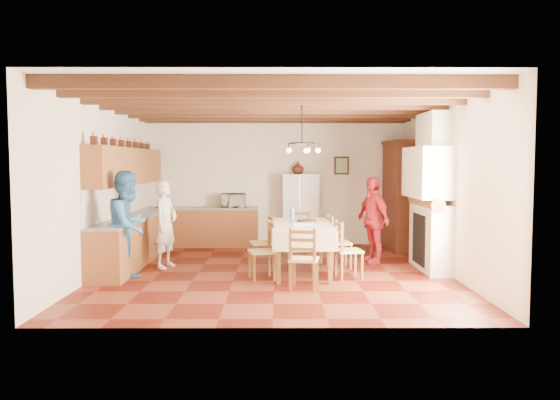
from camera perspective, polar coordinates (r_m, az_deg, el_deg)
The scene contains 31 objects.
floor at distance 9.69m, azimuth -0.59°, elevation -7.58°, with size 6.00×6.50×0.02m, color #471108.
ceiling at distance 9.55m, azimuth -0.60°, elevation 10.46°, with size 6.00×6.50×0.02m, color white.
wall_back at distance 12.76m, azimuth -0.50°, elevation 2.05°, with size 6.00×0.02×3.00m, color silver.
wall_front at distance 6.25m, azimuth -0.78°, elevation 0.01°, with size 6.00×0.02×3.00m, color silver.
wall_left at distance 9.98m, azimuth -18.14°, elevation 1.31°, with size 0.02×6.50×3.00m, color silver.
wall_right at distance 9.95m, azimuth 17.02°, elevation 1.32°, with size 0.02×6.50×3.00m, color silver.
ceiling_beams at distance 9.54m, azimuth -0.60°, elevation 9.87°, with size 6.00×6.30×0.16m, color #3A1D0F, non-canonical shape.
lower_cabinets_left at distance 11.00m, azimuth -14.80°, elevation -4.00°, with size 0.60×4.30×0.86m, color brown.
lower_cabinets_back at distance 12.64m, azimuth -7.56°, elevation -2.87°, with size 2.30×0.60×0.86m, color brown.
countertop_left at distance 10.95m, azimuth -14.84°, elevation -1.66°, with size 0.62×4.30×0.04m, color slate.
countertop_back at distance 12.59m, azimuth -7.58°, elevation -0.84°, with size 2.34×0.62×0.04m, color slate.
backsplash_left at distance 11.00m, azimuth -16.31°, elevation 0.01°, with size 0.03×4.30×0.60m, color silver.
backsplash_back at distance 12.85m, azimuth -7.43°, elevation 0.69°, with size 2.30×0.03×0.60m, color silver.
upper_cabinets at distance 10.93m, azimuth -15.57°, elevation 3.41°, with size 0.35×4.20×0.70m, color brown.
fireplace at distance 10.06m, azimuth 15.09°, elevation 0.82°, with size 0.56×1.60×2.80m, color beige, non-canonical shape.
wall_picture at distance 12.81m, azimuth 6.46°, elevation 3.60°, with size 0.34×0.03×0.42m, color black.
refrigerator at distance 12.65m, azimuth 1.99°, elevation -1.02°, with size 0.83×0.68×1.66m, color silver.
hutch at distance 12.25m, azimuth 12.45°, elevation 0.47°, with size 0.55×1.32×2.40m, color #3D1A11, non-canonical shape.
dining_table at distance 9.49m, azimuth 2.28°, elevation -2.99°, with size 1.03×1.99×0.86m.
chandelier at distance 9.42m, azimuth 2.31°, elevation 5.91°, with size 0.47×0.47×0.03m, color black.
chair_left_near at distance 9.02m, azimuth -1.92°, elevation -5.28°, with size 0.42×0.40×0.96m, color brown, non-canonical shape.
chair_left_far at distance 9.98m, azimuth -1.91°, elevation -4.38°, with size 0.42×0.40×0.96m, color brown, non-canonical shape.
chair_right_near at distance 9.17m, azimuth 7.21°, elevation -5.16°, with size 0.42×0.40×0.96m, color brown, non-canonical shape.
chair_right_far at distance 10.05m, azimuth 6.20°, elevation -4.35°, with size 0.42×0.40×0.96m, color brown, non-canonical shape.
chair_end_near at distance 8.31m, azimuth 2.50°, elevation -6.09°, with size 0.42×0.40×0.96m, color brown, non-canonical shape.
chair_end_far at distance 10.82m, azimuth 1.91°, elevation -3.73°, with size 0.42×0.40×0.96m, color brown, non-canonical shape.
person_man at distance 10.19m, azimuth -11.88°, elevation -2.47°, with size 0.58×0.38×1.60m, color silver.
person_woman_blue at distance 9.21m, azimuth -15.55°, elevation -2.61°, with size 0.87×0.68×1.80m, color teal.
person_woman_red at distance 10.58m, azimuth 9.66°, elevation -2.05°, with size 0.97×0.41×1.66m, color red.
microwave at distance 12.51m, azimuth -4.86°, elevation -0.05°, with size 0.56×0.38×0.31m, color silver.
fridge_vase at distance 12.60m, azimuth 1.88°, elevation 3.40°, with size 0.28×0.28×0.29m, color #3D1A11.
Camera 1 is at (0.06, -9.49, 1.93)m, focal length 35.00 mm.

